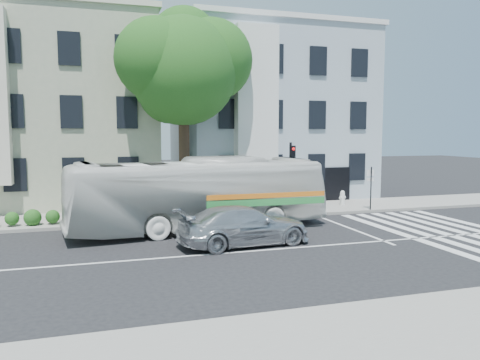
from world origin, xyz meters
name	(u,v)px	position (x,y,z in m)	size (l,w,h in m)	color
ground	(227,253)	(0.00, 0.00, 0.00)	(120.00, 120.00, 0.00)	black
sidewalk_far	(187,214)	(0.00, 8.00, 0.07)	(80.00, 4.00, 0.15)	gray
sidewalk_near	(335,349)	(0.00, -8.00, 0.07)	(80.00, 4.00, 0.15)	gray
building_left	(51,114)	(-7.00, 15.00, 5.50)	(12.00, 10.00, 11.00)	#AEAF93
building_right	(267,116)	(7.00, 15.00, 5.50)	(12.00, 10.00, 11.00)	#A0AEBE
street_tree	(183,65)	(0.06, 8.74, 7.83)	(7.30, 5.90, 11.10)	#2D2116
bus	(200,194)	(-0.06, 4.28, 1.62)	(11.62, 2.72, 3.24)	silver
sedan	(244,226)	(0.95, 1.03, 0.76)	(5.21, 2.12, 1.51)	silver
hedge	(72,216)	(-5.57, 6.80, 0.50)	(8.50, 0.84, 0.70)	#216320
traffic_signal	(291,169)	(5.01, 5.94, 2.48)	(0.40, 0.52, 3.84)	black
fire_hydrant	(342,198)	(9.18, 8.09, 0.58)	(0.48, 0.34, 0.84)	silver
far_sign_pole	(371,182)	(9.77, 6.15, 1.65)	(0.42, 0.17, 2.35)	black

